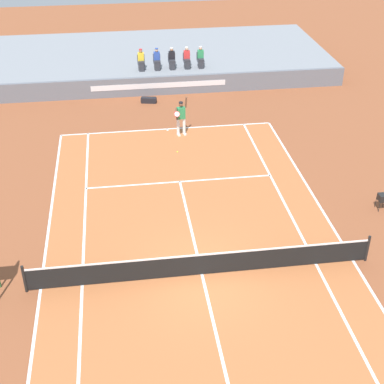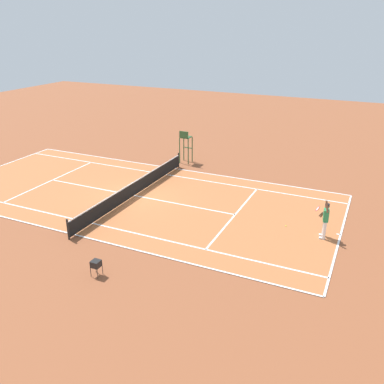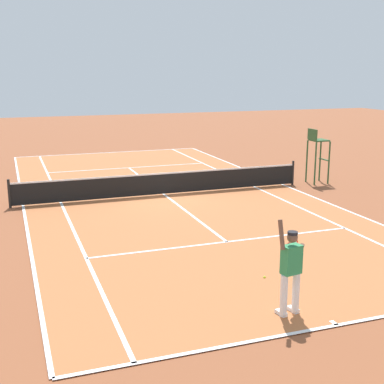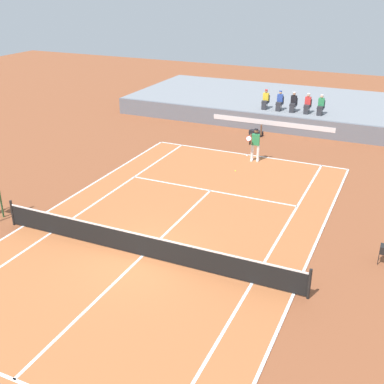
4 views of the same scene
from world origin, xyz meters
TOP-DOWN VIEW (x-y plane):
  - ground_plane at (0.00, 0.00)m, footprint 80.00×80.00m
  - court at (0.00, 0.00)m, footprint 11.08×23.88m
  - net at (0.00, 0.00)m, footprint 11.98×0.10m
  - tennis_player at (0.64, 11.12)m, footprint 0.75×0.72m
  - tennis_ball at (0.22, 9.23)m, footprint 0.07×0.07m
  - umpire_chair at (-7.12, 0.00)m, footprint 0.77×0.77m

SIDE VIEW (x-z plane):
  - ground_plane at x=0.00m, z-range 0.00..0.00m
  - court at x=0.00m, z-range 0.00..0.02m
  - tennis_ball at x=0.22m, z-range 0.00..0.07m
  - net at x=0.00m, z-range -0.01..1.06m
  - tennis_player at x=0.64m, z-range -0.05..2.04m
  - umpire_chair at x=-7.12m, z-range 0.34..2.78m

